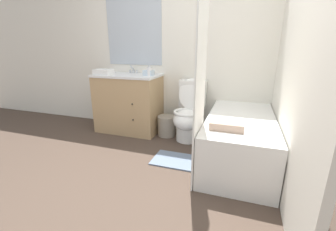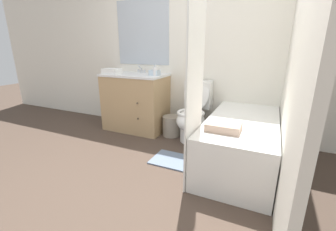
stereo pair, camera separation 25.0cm
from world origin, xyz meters
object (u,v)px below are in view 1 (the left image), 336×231
at_px(soap_dispenser, 149,71).
at_px(hand_towel_folded, 104,72).
at_px(wastebasket, 167,126).
at_px(bath_mat, 177,160).
at_px(bathtub, 239,139).
at_px(bath_towel_folded, 227,124).
at_px(vanity_cabinet, 129,102).
at_px(tissue_box, 149,73).
at_px(sink_faucet, 133,71).
at_px(toilet, 189,114).

relative_size(soap_dispenser, hand_towel_folded, 0.58).
relative_size(wastebasket, bath_mat, 0.51).
relative_size(bathtub, bath_mat, 2.63).
bearing_deg(bath_towel_folded, bath_mat, 164.92).
distance_m(soap_dispenser, bath_towel_folded, 1.45).
xyz_separation_m(vanity_cabinet, tissue_box, (0.35, -0.02, 0.46)).
height_order(soap_dispenser, bath_mat, soap_dispenser).
height_order(soap_dispenser, bath_towel_folded, soap_dispenser).
height_order(vanity_cabinet, wastebasket, vanity_cabinet).
xyz_separation_m(bathtub, bath_towel_folded, (-0.12, -0.40, 0.29)).
xyz_separation_m(sink_faucet, tissue_box, (0.35, -0.21, 0.00)).
distance_m(soap_dispenser, hand_towel_folded, 0.69).
distance_m(hand_towel_folded, bath_towel_folded, 1.99).
bearing_deg(tissue_box, toilet, -3.79).
bearing_deg(sink_faucet, wastebasket, -19.07).
xyz_separation_m(wastebasket, soap_dispenser, (-0.24, -0.03, 0.78)).
bearing_deg(vanity_cabinet, tissue_box, -2.65).
xyz_separation_m(tissue_box, bath_mat, (0.64, -0.71, -0.89)).
height_order(sink_faucet, wastebasket, sink_faucet).
bearing_deg(soap_dispenser, sink_faucet, 147.45).
distance_m(sink_faucet, bathtub, 1.87).
distance_m(vanity_cabinet, toilet, 0.95).
distance_m(sink_faucet, toilet, 1.12).
bearing_deg(sink_faucet, bath_mat, -42.79).
height_order(toilet, hand_towel_folded, hand_towel_folded).
distance_m(vanity_cabinet, tissue_box, 0.58).
xyz_separation_m(soap_dispenser, bath_towel_folded, (1.14, -0.82, -0.37)).
bearing_deg(tissue_box, wastebasket, -1.08).
xyz_separation_m(vanity_cabinet, soap_dispenser, (0.37, -0.05, 0.49)).
distance_m(sink_faucet, tissue_box, 0.40).
bearing_deg(soap_dispenser, bath_mat, -47.75).
height_order(hand_towel_folded, bath_towel_folded, hand_towel_folded).
bearing_deg(tissue_box, hand_towel_folded, -169.34).
distance_m(wastebasket, soap_dispenser, 0.82).
bearing_deg(hand_towel_folded, soap_dispenser, 7.59).
height_order(wastebasket, tissue_box, tissue_box).
distance_m(toilet, bath_towel_folded, 1.01).
xyz_separation_m(vanity_cabinet, wastebasket, (0.61, -0.02, -0.30)).
height_order(sink_faucet, hand_towel_folded, sink_faucet).
relative_size(vanity_cabinet, soap_dispenser, 6.37).
relative_size(hand_towel_folded, bath_towel_folded, 0.83).
bearing_deg(bathtub, bath_mat, -158.28).
xyz_separation_m(sink_faucet, toilet, (0.95, -0.25, -0.54)).
bearing_deg(bath_mat, sink_faucet, 137.21).
bearing_deg(bath_mat, tissue_box, 132.22).
relative_size(tissue_box, hand_towel_folded, 0.52).
bearing_deg(toilet, bath_towel_folded, -55.13).
bearing_deg(hand_towel_folded, tissue_box, 10.66).
bearing_deg(wastebasket, bath_towel_folded, -43.22).
height_order(tissue_box, hand_towel_folded, tissue_box).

